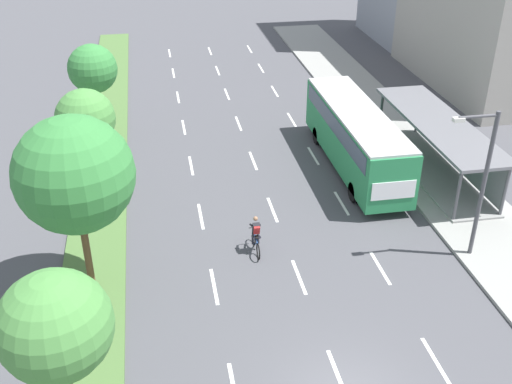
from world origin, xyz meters
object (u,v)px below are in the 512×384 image
(median_tree_second, at_px, (74,175))
(median_tree_nearest, at_px, (55,327))
(median_tree_fourth, at_px, (93,69))
(streetlight, at_px, (481,176))
(cyclist, at_px, (256,236))
(bus, at_px, (356,133))
(bus_shelter, at_px, (441,141))
(median_tree_third, at_px, (85,119))

(median_tree_second, bearing_deg, median_tree_nearest, -90.14)
(median_tree_fourth, xyz_separation_m, streetlight, (15.92, -15.12, -0.50))
(cyclist, distance_m, median_tree_fourth, 15.41)
(bus, distance_m, median_tree_second, 16.21)
(bus_shelter, distance_m, bus, 4.50)
(median_tree_second, bearing_deg, median_tree_fourth, 90.89)
(median_tree_third, distance_m, streetlight, 17.70)
(bus, distance_m, median_tree_fourth, 15.28)
(median_tree_second, height_order, streetlight, median_tree_second)
(bus_shelter, bearing_deg, median_tree_second, -158.48)
(median_tree_third, bearing_deg, streetlight, -26.20)
(median_tree_third, xyz_separation_m, median_tree_fourth, (-0.05, 7.31, 0.06))
(median_tree_nearest, distance_m, median_tree_second, 7.35)
(bus_shelter, distance_m, cyclist, 12.33)
(bus, height_order, median_tree_second, median_tree_second)
(bus_shelter, distance_m, median_tree_second, 19.42)
(median_tree_fourth, relative_size, streetlight, 0.88)
(bus, distance_m, cyclist, 9.72)
(median_tree_third, bearing_deg, median_tree_second, -88.59)
(median_tree_third, bearing_deg, cyclist, -39.87)
(bus, bearing_deg, median_tree_second, -148.19)
(bus, height_order, median_tree_fourth, median_tree_fourth)
(median_tree_fourth, bearing_deg, bus_shelter, -22.87)
(bus_shelter, xyz_separation_m, median_tree_second, (-17.81, -7.02, 3.28))
(bus_shelter, xyz_separation_m, median_tree_fourth, (-18.03, 7.60, 2.52))
(median_tree_second, bearing_deg, streetlight, -1.82)
(median_tree_nearest, xyz_separation_m, median_tree_third, (-0.16, 14.63, -0.13))
(median_tree_fourth, bearing_deg, cyclist, -61.75)
(median_tree_nearest, xyz_separation_m, median_tree_fourth, (-0.21, 21.94, -0.07))
(bus, xyz_separation_m, cyclist, (-6.66, -6.96, -1.28))
(median_tree_nearest, relative_size, median_tree_fourth, 1.03)
(bus_shelter, relative_size, bus, 0.96)
(median_tree_third, relative_size, median_tree_fourth, 0.99)
(bus, xyz_separation_m, streetlight, (2.17, -8.89, 1.82))
(cyclist, height_order, median_tree_third, median_tree_third)
(bus_shelter, relative_size, streetlight, 1.67)
(cyclist, distance_m, median_tree_second, 8.26)
(bus_shelter, distance_m, median_tree_nearest, 23.02)
(median_tree_fourth, height_order, streetlight, streetlight)
(median_tree_nearest, relative_size, median_tree_second, 0.82)
(median_tree_nearest, xyz_separation_m, streetlight, (15.71, 6.81, -0.57))
(bus_shelter, bearing_deg, bus, 162.22)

